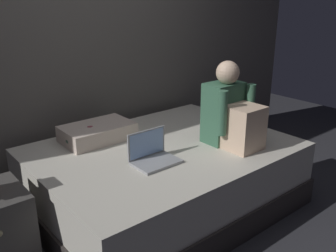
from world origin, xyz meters
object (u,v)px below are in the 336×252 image
(person_sitting, at_px, (231,114))
(laptop, at_px, (152,155))
(pillow, at_px, (98,132))
(clothes_pile, at_px, (86,137))
(bed, at_px, (164,177))

(person_sitting, height_order, laptop, person_sitting)
(laptop, xyz_separation_m, pillow, (-0.09, 0.62, 0.01))
(pillow, distance_m, clothes_pile, 0.12)
(laptop, bearing_deg, pillow, 97.84)
(person_sitting, relative_size, pillow, 1.17)
(bed, relative_size, pillow, 3.57)
(pillow, relative_size, clothes_pile, 1.67)
(bed, distance_m, person_sitting, 0.74)
(person_sitting, xyz_separation_m, laptop, (-0.68, 0.12, -0.20))
(laptop, bearing_deg, person_sitting, -10.30)
(person_sitting, distance_m, pillow, 1.09)
(bed, xyz_separation_m, pillow, (-0.33, 0.45, 0.34))
(pillow, bearing_deg, person_sitting, -44.24)
(bed, height_order, pillow, pillow)
(bed, bearing_deg, laptop, -144.54)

